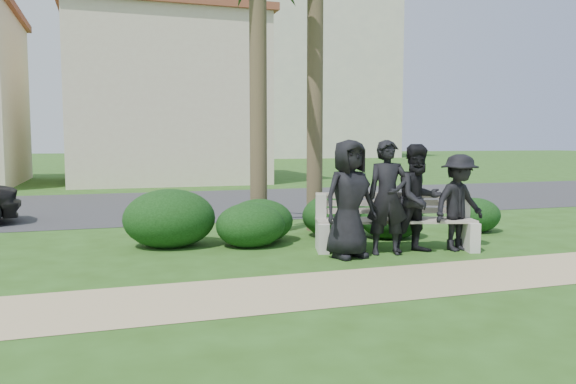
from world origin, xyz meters
name	(u,v)px	position (x,y,z in m)	size (l,w,h in m)	color
ground	(345,254)	(0.00, 0.00, 0.00)	(160.00, 160.00, 0.00)	#2A4C15
footpath	(402,281)	(0.00, -1.80, 0.00)	(30.00, 1.60, 0.01)	tan
asphalt_street	(235,202)	(0.00, 8.00, 0.00)	(160.00, 8.00, 0.01)	#2D2D30
stucco_bldg_right	(164,99)	(-1.00, 18.00, 3.66)	(8.40, 8.40, 7.30)	beige
hotel_tower	(263,39)	(14.00, 55.00, 13.41)	(26.00, 18.00, 37.30)	#F1E3CA
park_bench	(395,225)	(0.92, 0.09, 0.41)	(2.76, 1.28, 0.91)	#A49B8A
man_a	(349,199)	(-0.04, -0.22, 0.91)	(0.89, 0.58, 1.82)	black
man_b	(388,198)	(0.64, -0.19, 0.91)	(0.66, 0.43, 1.81)	black
man_c	(418,199)	(1.16, -0.23, 0.87)	(0.85, 0.66, 1.75)	black
man_d	(459,203)	(1.90, -0.26, 0.79)	(1.02, 0.59, 1.58)	black
hedge_a	(170,217)	(-2.57, 1.58, 0.51)	(1.56, 1.29, 1.02)	black
hedge_b	(251,224)	(-1.26, 1.14, 0.39)	(1.19, 0.99, 0.78)	black
hedge_c	(259,220)	(-1.00, 1.51, 0.40)	(1.22, 1.01, 0.79)	black
hedge_d	(335,214)	(0.53, 1.66, 0.42)	(1.28, 1.06, 0.83)	black
hedge_e	(392,217)	(1.44, 1.14, 0.40)	(1.21, 1.00, 0.79)	black
hedge_f	(474,214)	(3.33, 1.27, 0.35)	(1.07, 0.89, 0.70)	black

